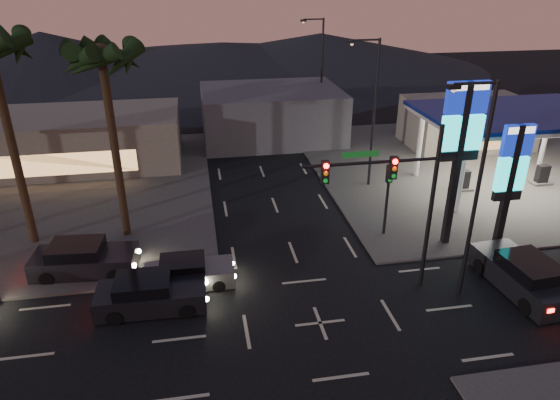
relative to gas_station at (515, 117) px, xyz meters
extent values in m
plane|color=black|center=(-16.00, -12.00, -5.08)|extent=(140.00, 140.00, 0.00)
cube|color=#47443F|center=(0.00, 4.00, -5.02)|extent=(24.00, 24.00, 0.12)
cube|color=#47443F|center=(-32.00, 4.00, -5.02)|extent=(24.00, 24.00, 0.12)
cylinder|color=silver|center=(-5.00, -3.00, -2.58)|extent=(0.36, 0.36, 5.00)
cylinder|color=silver|center=(-5.00, 3.00, -2.58)|extent=(0.36, 0.36, 5.00)
cylinder|color=silver|center=(5.00, 3.00, -2.58)|extent=(0.36, 0.36, 5.00)
cube|color=silver|center=(0.00, 0.00, 0.12)|extent=(12.00, 8.00, 0.50)
cube|color=white|center=(0.00, 0.00, -0.18)|extent=(11.60, 7.60, 0.06)
cube|color=navy|center=(0.00, 0.00, 0.27)|extent=(12.20, 8.20, 0.25)
cube|color=black|center=(-3.00, 0.00, -4.28)|extent=(0.80, 0.50, 1.40)
cube|color=black|center=(3.00, 0.00, -4.28)|extent=(0.80, 0.50, 1.40)
cube|color=#726B5B|center=(2.00, 9.00, -3.08)|extent=(10.00, 6.00, 4.00)
cube|color=black|center=(-7.50, -6.50, -0.58)|extent=(0.35, 0.35, 9.00)
cube|color=navy|center=(-7.50, -6.50, 3.12)|extent=(2.20, 0.30, 1.60)
cube|color=white|center=(-7.50, -6.50, 3.67)|extent=(1.98, 0.32, 0.35)
cube|color=#17D8DD|center=(-7.50, -6.50, 1.32)|extent=(2.20, 0.30, 1.80)
cube|color=black|center=(-7.50, -6.50, 0.12)|extent=(2.09, 0.28, 0.50)
cube|color=black|center=(-5.00, -7.50, -1.58)|extent=(0.35, 0.35, 7.00)
cube|color=navy|center=(-5.00, -7.50, 1.12)|extent=(1.60, 0.30, 1.60)
cube|color=white|center=(-5.00, -7.50, 1.67)|extent=(1.44, 0.32, 0.35)
cube|color=#17D8DD|center=(-5.00, -7.50, -0.68)|extent=(1.60, 0.30, 1.80)
cube|color=black|center=(-5.00, -7.50, -1.88)|extent=(1.52, 0.28, 0.50)
cylinder|color=black|center=(-10.50, -10.00, -1.08)|extent=(0.20, 0.20, 8.00)
cylinder|color=black|center=(-13.50, -10.00, 1.42)|extent=(6.00, 0.14, 0.14)
cube|color=#0C3F14|center=(-14.00, -10.00, 1.82)|extent=(1.60, 0.05, 0.25)
cube|color=black|center=(-12.50, -10.00, 1.12)|extent=(0.32, 0.25, 1.00)
sphere|color=#FF0C07|center=(-12.50, -10.15, 1.45)|extent=(0.22, 0.22, 0.22)
sphere|color=orange|center=(-12.50, -10.15, 1.12)|extent=(0.20, 0.20, 0.20)
sphere|color=#0CB226|center=(-12.50, -10.15, 0.79)|extent=(0.20, 0.20, 0.20)
cube|color=black|center=(-15.50, -10.00, 1.12)|extent=(0.32, 0.25, 1.00)
sphere|color=#FF0C07|center=(-15.50, -10.15, 1.45)|extent=(0.22, 0.22, 0.22)
sphere|color=orange|center=(-15.50, -10.15, 1.12)|extent=(0.20, 0.20, 0.20)
sphere|color=#0CB226|center=(-15.50, -10.15, 0.79)|extent=(0.20, 0.20, 0.20)
cylinder|color=black|center=(-10.50, -5.00, -3.08)|extent=(0.16, 0.16, 4.00)
cube|color=black|center=(-10.50, -5.00, -1.28)|extent=(0.32, 0.25, 1.00)
sphere|color=#FF0C07|center=(-10.50, -5.15, -0.95)|extent=(0.22, 0.22, 0.22)
sphere|color=orange|center=(-10.50, -5.15, -1.28)|extent=(0.20, 0.20, 0.20)
sphere|color=#0CB226|center=(-10.50, -5.15, -1.61)|extent=(0.20, 0.20, 0.20)
cylinder|color=black|center=(-9.00, -11.00, -0.08)|extent=(0.18, 0.18, 10.00)
cylinder|color=black|center=(-9.90, -11.00, 4.82)|extent=(1.80, 0.12, 0.12)
cube|color=black|center=(-10.80, -11.00, 4.72)|extent=(0.50, 0.25, 0.18)
sphere|color=#FFCC8C|center=(-10.80, -11.00, 4.60)|extent=(0.20, 0.20, 0.20)
cylinder|color=black|center=(-9.00, 2.00, -0.08)|extent=(0.18, 0.18, 10.00)
cylinder|color=black|center=(-9.90, 2.00, 4.82)|extent=(1.80, 0.12, 0.12)
cube|color=black|center=(-10.80, 2.00, 4.72)|extent=(0.50, 0.25, 0.18)
sphere|color=#FFCC8C|center=(-10.80, 2.00, 4.60)|extent=(0.20, 0.20, 0.20)
cylinder|color=black|center=(-9.00, 16.00, -0.08)|extent=(0.18, 0.18, 10.00)
cylinder|color=black|center=(-9.90, 16.00, 4.82)|extent=(1.80, 0.12, 0.12)
cube|color=black|center=(-10.80, 16.00, 4.72)|extent=(0.50, 0.25, 0.18)
sphere|color=#FFCC8C|center=(-10.80, 16.00, 4.60)|extent=(0.20, 0.20, 0.20)
cylinder|color=black|center=(-25.00, -2.50, 0.02)|extent=(0.44, 0.44, 10.20)
sphere|color=black|center=(-25.00, -2.50, 5.12)|extent=(0.90, 0.90, 0.90)
cone|color=black|center=(-23.70, -2.50, 4.82)|extent=(0.90, 2.74, 1.91)
cone|color=black|center=(-24.08, -1.58, 4.82)|extent=(2.57, 2.57, 1.91)
cone|color=black|center=(-25.00, -1.20, 4.82)|extent=(2.74, 0.90, 1.91)
cone|color=black|center=(-25.92, -1.58, 4.82)|extent=(2.57, 2.57, 1.91)
cone|color=black|center=(-26.30, -2.50, 4.82)|extent=(0.90, 2.74, 1.91)
cone|color=black|center=(-25.92, -3.42, 4.82)|extent=(2.57, 2.57, 1.91)
cone|color=black|center=(-25.00, -3.80, 4.82)|extent=(2.74, 0.90, 1.91)
cone|color=black|center=(-24.08, -3.42, 4.82)|extent=(2.57, 2.57, 1.91)
cylinder|color=black|center=(-30.00, -2.50, 0.32)|extent=(0.44, 0.44, 10.80)
cone|color=black|center=(-28.70, -2.50, 5.42)|extent=(0.90, 2.74, 1.91)
cone|color=black|center=(-29.08, -1.58, 5.42)|extent=(2.57, 2.57, 1.91)
cone|color=black|center=(-29.08, -3.42, 5.42)|extent=(2.57, 2.57, 1.91)
cube|color=#726B5B|center=(-30.00, 10.00, -3.08)|extent=(16.00, 8.00, 4.00)
cube|color=#4C4C51|center=(-14.00, 14.00, -2.88)|extent=(12.00, 9.00, 4.40)
cone|color=black|center=(-41.00, 48.00, -2.08)|extent=(40.00, 40.00, 6.00)
cone|color=black|center=(-1.00, 48.00, -2.58)|extent=(50.00, 50.00, 5.00)
cone|color=black|center=(-16.00, 48.00, -3.08)|extent=(60.00, 60.00, 4.00)
cube|color=black|center=(-23.17, -9.67, -4.48)|extent=(4.84, 2.11, 0.98)
cube|color=black|center=(-23.50, -9.66, -3.83)|extent=(2.43, 1.90, 0.71)
cylinder|color=black|center=(-21.63, -8.77, -4.73)|extent=(0.70, 0.27, 0.70)
cylinder|color=black|center=(-21.66, -10.62, -4.73)|extent=(0.70, 0.27, 0.70)
cylinder|color=black|center=(-24.68, -8.71, -4.73)|extent=(0.70, 0.27, 0.70)
cylinder|color=black|center=(-24.72, -10.57, -4.73)|extent=(0.70, 0.27, 0.70)
sphere|color=#FFF2BF|center=(-20.76, -9.06, -4.40)|extent=(0.24, 0.24, 0.24)
sphere|color=#FFF2BF|center=(-20.79, -10.37, -4.40)|extent=(0.24, 0.24, 0.24)
cube|color=#FF140A|center=(-25.56, -8.97, -4.32)|extent=(0.09, 0.27, 0.15)
cube|color=#FF140A|center=(-25.59, -10.28, -4.32)|extent=(0.09, 0.27, 0.15)
cube|color=#5F5F62|center=(-21.50, -8.07, -4.55)|extent=(4.25, 1.81, 0.87)
cube|color=black|center=(-21.79, -8.07, -3.97)|extent=(2.13, 1.65, 0.63)
cylinder|color=black|center=(-20.15, -7.26, -4.77)|extent=(0.62, 0.24, 0.62)
cylinder|color=black|center=(-20.16, -8.90, -4.77)|extent=(0.62, 0.24, 0.62)
cylinder|color=black|center=(-22.84, -7.25, -4.77)|extent=(0.62, 0.24, 0.62)
cylinder|color=black|center=(-22.85, -8.88, -4.77)|extent=(0.62, 0.24, 0.62)
sphere|color=#FFF2BF|center=(-19.38, -7.51, -4.48)|extent=(0.21, 0.21, 0.21)
sphere|color=#FFF2BF|center=(-19.39, -8.67, -4.48)|extent=(0.21, 0.21, 0.21)
cube|color=#FF140A|center=(-23.61, -7.48, -4.41)|extent=(0.08, 0.24, 0.13)
cube|color=#FF140A|center=(-23.62, -8.64, -4.41)|extent=(0.08, 0.24, 0.13)
cube|color=black|center=(-26.61, -6.14, -4.46)|extent=(5.16, 2.52, 1.02)
cube|color=black|center=(-26.95, -6.11, -3.78)|extent=(2.65, 2.14, 0.74)
cylinder|color=black|center=(-24.94, -5.31, -4.72)|extent=(0.75, 0.33, 0.73)
cylinder|color=black|center=(-25.11, -7.24, -4.72)|extent=(0.75, 0.33, 0.73)
cylinder|color=black|center=(-28.11, -5.04, -4.72)|extent=(0.75, 0.33, 0.73)
cylinder|color=black|center=(-28.27, -6.96, -4.72)|extent=(0.75, 0.33, 0.73)
sphere|color=#FFF2BF|center=(-24.06, -5.67, -4.38)|extent=(0.25, 0.25, 0.25)
sphere|color=#FFF2BF|center=(-24.18, -7.03, -4.38)|extent=(0.25, 0.25, 0.25)
cube|color=#FF140A|center=(-29.04, -5.24, -4.29)|extent=(0.11, 0.29, 0.16)
cube|color=#FF140A|center=(-29.15, -6.60, -4.29)|extent=(0.11, 0.29, 0.16)
cube|color=black|center=(-6.00, -11.20, -4.42)|extent=(2.64, 5.47, 1.09)
cube|color=black|center=(-5.97, -11.56, -3.69)|extent=(2.26, 2.81, 0.79)
cylinder|color=black|center=(-7.16, -9.60, -4.69)|extent=(0.35, 0.79, 0.77)
cylinder|color=black|center=(-5.11, -9.44, -4.69)|extent=(0.35, 0.79, 0.77)
cylinder|color=black|center=(-6.89, -12.97, -4.69)|extent=(0.35, 0.79, 0.77)
cube|color=#FF140A|center=(-6.51, -13.91, -4.24)|extent=(0.31, 0.12, 0.17)
camera|label=1|loc=(-20.69, -28.74, 8.86)|focal=32.00mm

